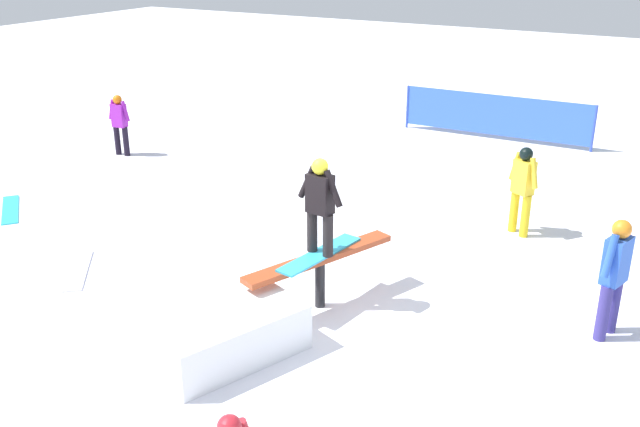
# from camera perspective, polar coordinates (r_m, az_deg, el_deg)

# --- Properties ---
(ground_plane) EXTENTS (60.00, 60.00, 0.00)m
(ground_plane) POSITION_cam_1_polar(r_m,az_deg,el_deg) (9.89, 0.00, -7.39)
(ground_plane) COLOR white
(rail_feature) EXTENTS (2.32, 1.12, 0.77)m
(rail_feature) POSITION_cam_1_polar(r_m,az_deg,el_deg) (9.59, 0.00, -3.99)
(rail_feature) COLOR black
(rail_feature) RESTS_ON ground
(snow_kicker_ramp) EXTENTS (2.22, 2.05, 0.58)m
(snow_kicker_ramp) POSITION_cam_1_polar(r_m,az_deg,el_deg) (8.93, -8.25, -8.93)
(snow_kicker_ramp) COLOR white
(snow_kicker_ramp) RESTS_ON ground
(main_rider_on_rail) EXTENTS (1.52, 0.72, 1.35)m
(main_rider_on_rail) POSITION_cam_1_polar(r_m,az_deg,el_deg) (9.27, 0.00, 0.36)
(main_rider_on_rail) COLOR #30AFD6
(main_rider_on_rail) RESTS_ON rail_feature
(bystander_yellow) EXTENTS (0.41, 0.59, 1.53)m
(bystander_yellow) POSITION_cam_1_polar(r_m,az_deg,el_deg) (12.30, 15.90, 2.12)
(bystander_yellow) COLOR yellow
(bystander_yellow) RESTS_ON ground
(bystander_purple) EXTENTS (0.22, 0.59, 1.39)m
(bystander_purple) POSITION_cam_1_polar(r_m,az_deg,el_deg) (16.84, -15.73, 7.08)
(bystander_purple) COLOR black
(bystander_purple) RESTS_ON ground
(bystander_blue) EXTENTS (0.68, 0.31, 1.59)m
(bystander_blue) POSITION_cam_1_polar(r_m,az_deg,el_deg) (9.52, 22.50, -4.37)
(bystander_blue) COLOR navy
(bystander_blue) RESTS_ON ground
(loose_snowboard_white) EXTENTS (1.24, 1.09, 0.02)m
(loose_snowboard_white) POSITION_cam_1_polar(r_m,az_deg,el_deg) (11.44, -18.78, -4.33)
(loose_snowboard_white) COLOR silver
(loose_snowboard_white) RESTS_ON ground
(loose_snowboard_cyan) EXTENTS (1.17, 1.33, 0.02)m
(loose_snowboard_cyan) POSITION_cam_1_polar(r_m,az_deg,el_deg) (14.34, -23.53, 0.30)
(loose_snowboard_cyan) COLOR #2BC0D1
(loose_snowboard_cyan) RESTS_ON ground
(safety_fence) EXTENTS (0.14, 4.67, 1.10)m
(safety_fence) POSITION_cam_1_polar(r_m,az_deg,el_deg) (18.08, 13.85, 7.65)
(safety_fence) COLOR blue
(safety_fence) RESTS_ON ground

